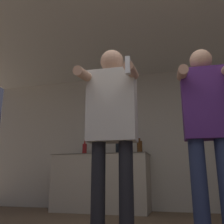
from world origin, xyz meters
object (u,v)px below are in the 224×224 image
(bottle_green_wine, at_px, (123,148))
(bottle_tall_gin, at_px, (85,149))
(bottle_amber_bourbon, at_px, (140,147))
(person_woman_foreground, at_px, (112,121))
(bottle_clear_vodka, at_px, (117,147))
(person_man_side, at_px, (207,126))

(bottle_green_wine, xyz_separation_m, bottle_tall_gin, (-0.73, 0.00, 0.01))
(bottle_amber_bourbon, height_order, person_woman_foreground, person_woman_foreground)
(bottle_amber_bourbon, relative_size, bottle_green_wine, 1.09)
(bottle_green_wine, distance_m, bottle_tall_gin, 0.73)
(bottle_clear_vodka, xyz_separation_m, person_man_side, (1.33, -1.97, -0.07))
(bottle_green_wine, xyz_separation_m, bottle_clear_vodka, (-0.11, 0.00, 0.02))
(bottle_green_wine, distance_m, bottle_clear_vodka, 0.11)
(bottle_tall_gin, bearing_deg, person_man_side, -45.20)
(bottle_tall_gin, xyz_separation_m, person_woman_foreground, (1.14, -2.28, -0.03))
(bottle_tall_gin, height_order, person_woman_foreground, person_woman_foreground)
(bottle_green_wine, relative_size, bottle_tall_gin, 0.87)
(bottle_clear_vodka, xyz_separation_m, person_woman_foreground, (0.52, -2.28, -0.05))
(bottle_tall_gin, height_order, bottle_clear_vodka, bottle_clear_vodka)
(bottle_clear_vodka, height_order, person_woman_foreground, person_woman_foreground)
(bottle_green_wine, xyz_separation_m, person_man_side, (1.22, -1.97, -0.05))
(person_woman_foreground, bearing_deg, person_man_side, 21.12)
(bottle_tall_gin, relative_size, person_woman_foreground, 0.18)
(person_woman_foreground, distance_m, person_man_side, 0.87)
(bottle_amber_bourbon, bearing_deg, person_woman_foreground, -87.05)
(bottle_clear_vodka, distance_m, person_man_side, 2.38)
(bottle_green_wine, bearing_deg, bottle_amber_bourbon, 0.00)
(bottle_tall_gin, bearing_deg, bottle_clear_vodka, 0.00)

